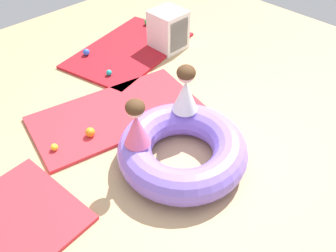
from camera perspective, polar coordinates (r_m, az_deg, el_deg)
The scene contains 13 objects.
ground_plane at distance 3.58m, azimuth 1.16°, elevation -6.25°, with size 8.00×8.00×0.00m, color tan.
gym_mat_far_left at distance 4.18m, azimuth -8.26°, elevation 2.02°, with size 1.88×0.96×0.04m, color red.
gym_mat_far_right at distance 5.36m, azimuth -6.14°, elevation 11.98°, with size 1.82×1.12×0.04m, color #B21923.
inflatable_cushion at distance 3.49m, azimuth 2.30°, elevation -3.81°, with size 1.27×1.27×0.34m, color #8466E0.
child_in_white at distance 3.54m, azimuth 2.81°, elevation 5.88°, with size 0.27×0.27×0.52m.
child_in_pink at distance 3.17m, azimuth -5.06°, elevation 0.45°, with size 0.33×0.33×0.49m.
play_ball_blue at distance 5.26m, azimuth -12.88°, elevation 11.38°, with size 0.09×0.09×0.09m, color blue.
play_ball_green at distance 5.98m, azimuth -3.33°, elevation 16.18°, with size 0.09×0.09×0.09m, color green.
play_ball_teal at distance 4.77m, azimuth -9.36°, elevation 8.37°, with size 0.08×0.08×0.08m, color teal.
play_ball_pink at distance 5.75m, azimuth -2.60°, elevation 15.10°, with size 0.09×0.09×0.09m, color pink.
play_ball_yellow at distance 3.82m, azimuth -17.63°, elevation -3.22°, with size 0.07×0.07×0.07m, color yellow.
play_ball_orange at distance 3.87m, azimuth -12.28°, elevation -0.97°, with size 0.10×0.10×0.10m, color orange.
storage_cube at distance 5.28m, azimuth 0.23°, elevation 14.94°, with size 0.44×0.44×0.56m.
Camera 1 is at (-1.73, -1.66, 2.66)m, focal length 38.33 mm.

